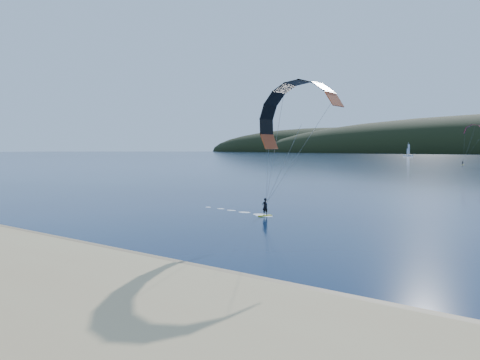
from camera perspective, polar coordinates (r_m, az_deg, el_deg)
name	(u,v)px	position (r m, az deg, el deg)	size (l,w,h in m)	color
ground	(99,281)	(26.91, -16.70, -11.69)	(1800.00, 1800.00, 0.00)	#071534
wet_sand	(161,264)	(29.68, -9.58, -10.01)	(220.00, 2.50, 0.10)	#826A4C
kitesurfer_near	(299,128)	(42.77, 7.18, 6.31)	(21.47, 6.90, 13.01)	#C3CD18
kitesurfer_far	(473,134)	(214.73, 26.49, 5.03)	(9.28, 6.19, 15.45)	#C3CD18
sailboat	(408,155)	(437.00, 19.73, 2.85)	(8.81, 5.44, 12.26)	white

